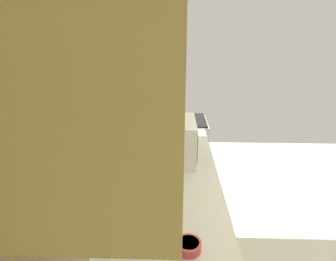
{
  "coord_description": "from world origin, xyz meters",
  "views": [
    {
      "loc": [
        -1.65,
        1.28,
        1.87
      ],
      "look_at": [
        -0.09,
        1.33,
        1.32
      ],
      "focal_mm": 29.15,
      "sensor_mm": 36.0,
      "label": 1
    }
  ],
  "objects": [
    {
      "name": "upper_cabinets",
      "position": [
        -0.33,
        1.43,
        1.92
      ],
      "size": [
        2.02,
        0.31,
        0.73
      ],
      "color": "tan"
    },
    {
      "name": "bowl",
      "position": [
        -0.58,
        1.22,
        0.91
      ],
      "size": [
        0.13,
        0.13,
        0.05
      ],
      "color": "#D84C47",
      "rests_on": "counter_run"
    },
    {
      "name": "wall_back",
      "position": [
        0.0,
        1.64,
        1.35
      ],
      "size": [
        3.92,
        0.12,
        2.7
      ],
      "primitive_type": "cube",
      "color": "beige",
      "rests_on": "ground_plane"
    },
    {
      "name": "oven_range",
      "position": [
        1.53,
        1.25,
        0.46
      ],
      "size": [
        0.58,
        0.68,
        1.06
      ],
      "color": "#B7BABF",
      "rests_on": "ground_plane"
    },
    {
      "name": "microwave",
      "position": [
        0.45,
        1.3,
        1.05
      ],
      "size": [
        0.48,
        0.36,
        0.34
      ],
      "color": "white",
      "rests_on": "counter_run"
    }
  ]
}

